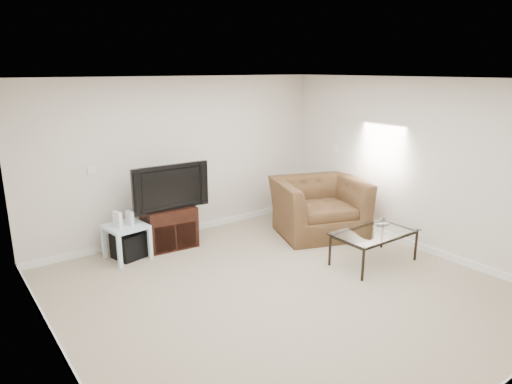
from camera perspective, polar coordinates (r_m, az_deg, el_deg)
floor at (r=5.68m, az=3.16°, el=-12.20°), size 5.00×5.00×0.00m
ceiling at (r=5.04m, az=3.58°, el=13.90°), size 5.00×5.00×0.00m
wall_back at (r=7.27m, az=-9.29°, el=4.22°), size 5.00×0.02×2.50m
wall_left at (r=4.17m, az=-24.31°, el=-5.26°), size 0.02×5.00×2.50m
wall_right at (r=7.04m, az=19.28°, el=3.21°), size 0.02×5.00×2.50m
plate_back at (r=6.76m, az=-19.86°, el=2.68°), size 0.12×0.02×0.12m
plate_right_switch at (r=8.03m, az=9.85°, el=5.23°), size 0.02×0.09×0.13m
plate_right_outlet at (r=8.05m, az=11.07°, el=-1.77°), size 0.02×0.08×0.12m
tv_stand at (r=6.99m, az=-10.78°, el=-4.29°), size 0.78×0.58×0.62m
dvd_player at (r=6.89m, az=-10.74°, el=-2.77°), size 0.47×0.35×0.06m
television at (r=6.78m, az=-10.95°, el=0.78°), size 1.09×0.25×0.67m
side_table at (r=6.72m, az=-15.83°, el=-6.01°), size 0.57×0.57×0.49m
subwoofer at (r=6.77m, az=-15.64°, el=-6.48°), size 0.46×0.46×0.38m
game_console at (r=6.53m, az=-16.93°, el=-3.35°), size 0.09×0.17×0.23m
game_case at (r=6.61m, az=-15.49°, el=-3.15°), size 0.07×0.15×0.20m
recliner at (r=7.39m, az=7.92°, el=-0.72°), size 1.60×1.31×1.20m
coffee_table at (r=6.53m, az=14.48°, el=-6.69°), size 1.18×0.67×0.46m
remote at (r=6.74m, az=15.57°, el=-3.88°), size 0.19×0.11×0.02m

